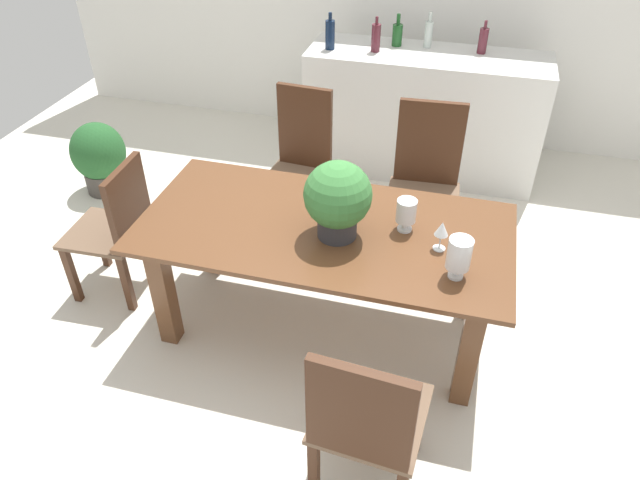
% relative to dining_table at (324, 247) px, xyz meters
% --- Properties ---
extents(ground_plane, '(7.04, 7.04, 0.00)m').
position_rel_dining_table_xyz_m(ground_plane, '(0.00, 0.12, -0.59)').
color(ground_plane, silver).
extents(dining_table, '(1.97, 0.96, 0.74)m').
position_rel_dining_table_xyz_m(dining_table, '(0.00, 0.00, 0.00)').
color(dining_table, brown).
rests_on(dining_table, ground).
extents(chair_near_right, '(0.49, 0.50, 0.94)m').
position_rel_dining_table_xyz_m(chair_near_right, '(0.44, -0.98, -0.07)').
color(chair_near_right, '#422616').
rests_on(chair_near_right, ground).
extents(chair_far_left, '(0.46, 0.51, 1.03)m').
position_rel_dining_table_xyz_m(chair_far_left, '(-0.43, 0.99, -0.05)').
color(chair_far_left, '#422616').
rests_on(chair_far_left, ground).
extents(chair_far_right, '(0.50, 0.51, 1.02)m').
position_rel_dining_table_xyz_m(chair_far_right, '(0.44, 0.99, -0.04)').
color(chair_far_right, '#422616').
rests_on(chair_far_right, ground).
extents(chair_head_end, '(0.46, 0.45, 0.91)m').
position_rel_dining_table_xyz_m(chair_head_end, '(-1.28, 0.00, -0.09)').
color(chair_head_end, '#422616').
rests_on(chair_head_end, ground).
extents(flower_centerpiece, '(0.34, 0.35, 0.42)m').
position_rel_dining_table_xyz_m(flower_centerpiece, '(0.09, -0.06, 0.37)').
color(flower_centerpiece, '#333338').
rests_on(flower_centerpiece, dining_table).
extents(crystal_vase_left, '(0.11, 0.11, 0.18)m').
position_rel_dining_table_xyz_m(crystal_vase_left, '(0.42, 0.08, 0.25)').
color(crystal_vase_left, silver).
rests_on(crystal_vase_left, dining_table).
extents(crystal_vase_center_near, '(0.11, 0.11, 0.22)m').
position_rel_dining_table_xyz_m(crystal_vase_center_near, '(0.70, -0.23, 0.27)').
color(crystal_vase_center_near, silver).
rests_on(crystal_vase_center_near, dining_table).
extents(wine_glass, '(0.07, 0.07, 0.16)m').
position_rel_dining_table_xyz_m(wine_glass, '(0.61, -0.04, 0.26)').
color(wine_glass, silver).
rests_on(wine_glass, dining_table).
extents(kitchen_counter, '(1.85, 0.61, 0.99)m').
position_rel_dining_table_xyz_m(kitchen_counter, '(0.29, 2.04, -0.10)').
color(kitchen_counter, silver).
rests_on(kitchen_counter, ground).
extents(wine_bottle_green, '(0.06, 0.06, 0.27)m').
position_rel_dining_table_xyz_m(wine_bottle_green, '(0.25, 2.18, 0.50)').
color(wine_bottle_green, '#B2BFB7').
rests_on(wine_bottle_green, kitchen_counter).
extents(wine_bottle_tall, '(0.08, 0.08, 0.24)m').
position_rel_dining_table_xyz_m(wine_bottle_tall, '(0.02, 2.15, 0.48)').
color(wine_bottle_tall, '#194C1E').
rests_on(wine_bottle_tall, kitchen_counter).
extents(wine_bottle_amber, '(0.07, 0.07, 0.26)m').
position_rel_dining_table_xyz_m(wine_bottle_amber, '(-0.12, 1.98, 0.50)').
color(wine_bottle_amber, '#511E28').
rests_on(wine_bottle_amber, kitchen_counter).
extents(wine_bottle_clear, '(0.07, 0.07, 0.24)m').
position_rel_dining_table_xyz_m(wine_bottle_clear, '(0.66, 2.15, 0.49)').
color(wine_bottle_clear, '#511E28').
rests_on(wine_bottle_clear, kitchen_counter).
extents(wine_bottle_dark, '(0.07, 0.07, 0.27)m').
position_rel_dining_table_xyz_m(wine_bottle_dark, '(-0.47, 1.94, 0.51)').
color(wine_bottle_dark, '#0F1E38').
rests_on(wine_bottle_dark, kitchen_counter).
extents(potted_plant_floor, '(0.42, 0.42, 0.58)m').
position_rel_dining_table_xyz_m(potted_plant_floor, '(-2.09, 1.02, -0.29)').
color(potted_plant_floor, '#423D38').
rests_on(potted_plant_floor, ground).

